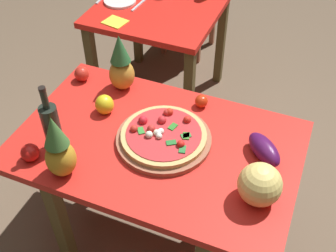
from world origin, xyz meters
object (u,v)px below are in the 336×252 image
napkin_folded (115,22)px  melon (260,185)px  display_table (157,157)px  background_table (159,22)px  eggplant (264,149)px  pizza (163,134)px  wine_bottle (52,127)px  dinner_plate (120,1)px  pineapple_right (59,149)px  tomato_at_corner (201,101)px  pineapple_left (121,65)px  tomato_near_board (30,153)px  dining_chair (186,2)px  pizza_board (164,139)px  tomato_beside_pepper (82,74)px  knife_utensil (139,5)px  bell_pepper (105,105)px

napkin_folded → melon: bearing=-41.2°
display_table → background_table: same height
display_table → eggplant: bearing=11.6°
pizza → eggplant: size_ratio=1.93×
wine_bottle → dinner_plate: bearing=105.3°
pineapple_right → tomato_at_corner: size_ratio=4.84×
display_table → background_table: (-0.50, 1.19, -0.03)m
pineapple_left → tomato_near_board: bearing=-103.2°
background_table → dinner_plate: bearing=-167.0°
dining_chair → pizza_board: bearing=111.2°
display_table → tomato_at_corner: (0.10, 0.31, 0.13)m
wine_bottle → dining_chair: bearing=93.9°
dining_chair → pineapple_right: 2.21m
display_table → pineapple_left: pineapple_left is taller
melon → napkin_folded: (-1.16, 1.01, -0.08)m
display_table → tomato_at_corner: bearing=71.6°
dinner_plate → pineapple_right: bearing=-71.9°
dining_chair → tomato_beside_pepper: bearing=93.6°
tomato_at_corner → background_table: bearing=124.3°
tomato_near_board → background_table: bearing=91.5°
wine_bottle → display_table: bearing=26.0°
dinner_plate → knife_utensil: 0.14m
bell_pepper → dinner_plate: bell_pepper is taller
background_table → knife_utensil: knife_utensil is taller
wine_bottle → tomato_near_board: (-0.06, -0.10, -0.09)m
wine_bottle → bell_pepper: bearing=73.5°
dining_chair → pizza: (0.56, -1.82, 0.34)m
pizza → pineapple_right: 0.47m
wine_bottle → dinner_plate: wine_bottle is taller
display_table → pizza: pizza is taller
dining_chair → pineapple_left: size_ratio=2.75×
melon → tomato_beside_pepper: (-1.04, 0.41, -0.05)m
pizza_board → wine_bottle: 0.49m
dining_chair → pineapple_left: pineapple_left is taller
dinner_plate → eggplant: bearing=-40.3°
display_table → bell_pepper: bell_pepper is taller
dining_chair → eggplant: size_ratio=4.25×
pizza_board → eggplant: size_ratio=2.15×
wine_bottle → dinner_plate: 1.38m
background_table → wine_bottle: wine_bottle is taller
tomato_beside_pepper → pizza: bearing=-24.0°
bell_pepper → pizza_board: bearing=-12.8°
display_table → eggplant: eggplant is taller
display_table → bell_pepper: 0.36m
pineapple_right → knife_utensil: bearing=103.0°
bell_pepper → tomato_near_board: (-0.15, -0.39, -0.01)m
pineapple_left → tomato_near_board: (-0.14, -0.60, -0.10)m
pizza → melon: melon is taller
tomato_beside_pepper → knife_utensil: bearing=95.0°
pineapple_right → tomato_beside_pepper: pineapple_right is taller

